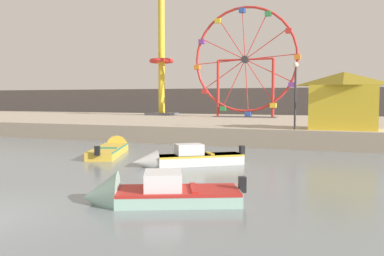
{
  "coord_description": "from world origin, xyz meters",
  "views": [
    {
      "loc": [
        9.02,
        -7.35,
        2.94
      ],
      "look_at": [
        0.81,
        12.93,
        1.42
      ],
      "focal_mm": 40.19,
      "sensor_mm": 36.0,
      "label": 1
    }
  ],
  "objects_px": {
    "motorboat_seafoam": "(147,194)",
    "drop_tower_yellow_tower": "(162,63)",
    "motorboat_mustard_yellow": "(113,148)",
    "motorboat_pale_grey": "(183,159)",
    "promenade_lamp_near": "(295,86)",
    "carnival_booth_yellow_awning": "(344,100)",
    "ferris_wheel_red_frame": "(245,62)"
  },
  "relations": [
    {
      "from": "motorboat_pale_grey",
      "to": "carnival_booth_yellow_awning",
      "type": "height_order",
      "value": "carnival_booth_yellow_awning"
    },
    {
      "from": "carnival_booth_yellow_awning",
      "to": "promenade_lamp_near",
      "type": "distance_m",
      "value": 2.99
    },
    {
      "from": "motorboat_pale_grey",
      "to": "ferris_wheel_red_frame",
      "type": "height_order",
      "value": "ferris_wheel_red_frame"
    },
    {
      "from": "drop_tower_yellow_tower",
      "to": "motorboat_seafoam",
      "type": "bearing_deg",
      "value": -64.62
    },
    {
      "from": "promenade_lamp_near",
      "to": "motorboat_pale_grey",
      "type": "bearing_deg",
      "value": -112.82
    },
    {
      "from": "ferris_wheel_red_frame",
      "to": "promenade_lamp_near",
      "type": "distance_m",
      "value": 16.65
    },
    {
      "from": "motorboat_mustard_yellow",
      "to": "ferris_wheel_red_frame",
      "type": "relative_size",
      "value": 0.57
    },
    {
      "from": "motorboat_seafoam",
      "to": "motorboat_mustard_yellow",
      "type": "distance_m",
      "value": 11.76
    },
    {
      "from": "motorboat_mustard_yellow",
      "to": "motorboat_pale_grey",
      "type": "bearing_deg",
      "value": -138.35
    },
    {
      "from": "motorboat_seafoam",
      "to": "motorboat_mustard_yellow",
      "type": "xyz_separation_m",
      "value": [
        -7.09,
        9.38,
        -0.04
      ]
    },
    {
      "from": "motorboat_seafoam",
      "to": "ferris_wheel_red_frame",
      "type": "relative_size",
      "value": 0.43
    },
    {
      "from": "ferris_wheel_red_frame",
      "to": "drop_tower_yellow_tower",
      "type": "distance_m",
      "value": 10.02
    },
    {
      "from": "ferris_wheel_red_frame",
      "to": "drop_tower_yellow_tower",
      "type": "relative_size",
      "value": 0.8
    },
    {
      "from": "drop_tower_yellow_tower",
      "to": "motorboat_mustard_yellow",
      "type": "bearing_deg",
      "value": -70.38
    },
    {
      "from": "drop_tower_yellow_tower",
      "to": "carnival_booth_yellow_awning",
      "type": "xyz_separation_m",
      "value": [
        19.46,
        -15.54,
        -3.86
      ]
    },
    {
      "from": "motorboat_pale_grey",
      "to": "ferris_wheel_red_frame",
      "type": "distance_m",
      "value": 24.27
    },
    {
      "from": "motorboat_pale_grey",
      "to": "promenade_lamp_near",
      "type": "relative_size",
      "value": 1.14
    },
    {
      "from": "motorboat_pale_grey",
      "to": "promenade_lamp_near",
      "type": "xyz_separation_m",
      "value": [
        3.52,
        8.36,
        3.37
      ]
    },
    {
      "from": "carnival_booth_yellow_awning",
      "to": "drop_tower_yellow_tower",
      "type": "bearing_deg",
      "value": 140.55
    },
    {
      "from": "motorboat_seafoam",
      "to": "motorboat_pale_grey",
      "type": "height_order",
      "value": "motorboat_pale_grey"
    },
    {
      "from": "ferris_wheel_red_frame",
      "to": "carnival_booth_yellow_awning",
      "type": "relative_size",
      "value": 2.54
    },
    {
      "from": "ferris_wheel_red_frame",
      "to": "promenade_lamp_near",
      "type": "relative_size",
      "value": 2.7
    },
    {
      "from": "motorboat_seafoam",
      "to": "drop_tower_yellow_tower",
      "type": "relative_size",
      "value": 0.34
    },
    {
      "from": "ferris_wheel_red_frame",
      "to": "motorboat_seafoam",
      "type": "bearing_deg",
      "value": -80.06
    },
    {
      "from": "motorboat_seafoam",
      "to": "promenade_lamp_near",
      "type": "distance_m",
      "value": 15.49
    },
    {
      "from": "motorboat_pale_grey",
      "to": "promenade_lamp_near",
      "type": "distance_m",
      "value": 9.68
    },
    {
      "from": "motorboat_mustard_yellow",
      "to": "carnival_booth_yellow_awning",
      "type": "bearing_deg",
      "value": -80.42
    },
    {
      "from": "motorboat_pale_grey",
      "to": "ferris_wheel_red_frame",
      "type": "bearing_deg",
      "value": -119.64
    },
    {
      "from": "motorboat_seafoam",
      "to": "promenade_lamp_near",
      "type": "bearing_deg",
      "value": -122.1
    },
    {
      "from": "motorboat_pale_grey",
      "to": "motorboat_mustard_yellow",
      "type": "distance_m",
      "value": 6.01
    },
    {
      "from": "motorboat_mustard_yellow",
      "to": "drop_tower_yellow_tower",
      "type": "relative_size",
      "value": 0.45
    },
    {
      "from": "motorboat_pale_grey",
      "to": "drop_tower_yellow_tower",
      "type": "relative_size",
      "value": 0.34
    }
  ]
}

